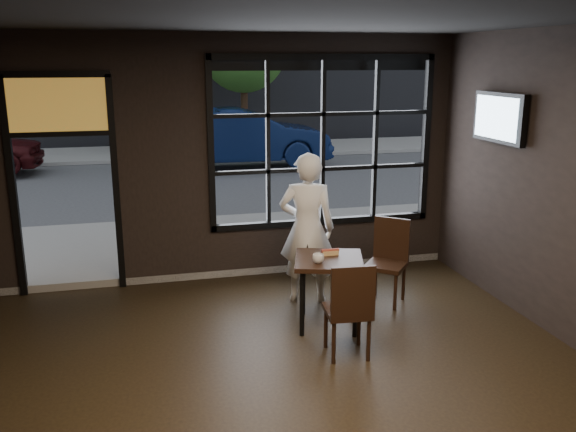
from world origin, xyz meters
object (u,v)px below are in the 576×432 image
object	(u,v)px
navy_car	(244,137)
cafe_table	(328,292)
chair_near	(347,308)
man	(307,228)

from	to	relation	value
navy_car	cafe_table	bearing A→B (deg)	177.19
chair_near	navy_car	bearing A→B (deg)	-89.69
cafe_table	navy_car	world-z (taller)	navy_car
chair_near	navy_car	size ratio (longest dim) A/B	0.22
man	chair_near	bearing A→B (deg)	106.59
man	navy_car	distance (m)	9.37
cafe_table	man	distance (m)	0.92
chair_near	man	world-z (taller)	man
cafe_table	man	bearing A→B (deg)	109.20
man	navy_car	world-z (taller)	man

